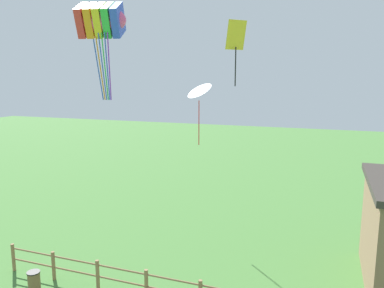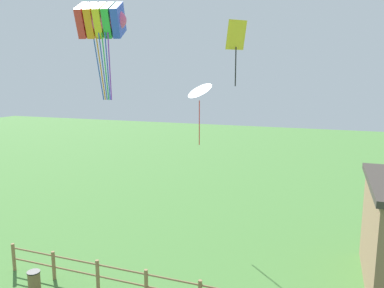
# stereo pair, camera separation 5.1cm
# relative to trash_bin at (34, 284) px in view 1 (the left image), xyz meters

# --- Properties ---
(wooden_fence) EXTENTS (14.65, 0.14, 1.18)m
(wooden_fence) POSITION_rel_trash_bin_xyz_m (5.05, 1.21, 0.18)
(wooden_fence) COLOR olive
(wooden_fence) RESTS_ON ground_plane
(trash_bin) EXTENTS (0.48, 0.48, 0.98)m
(trash_bin) POSITION_rel_trash_bin_xyz_m (0.00, 0.00, 0.00)
(trash_bin) COLOR brown
(trash_bin) RESTS_ON ground_plane
(kite_rainbow_parafoil) EXTENTS (2.84, 2.38, 4.66)m
(kite_rainbow_parafoil) POSITION_rel_trash_bin_xyz_m (-0.55, 5.91, 10.21)
(kite_rainbow_parafoil) COLOR #E54C8C
(kite_yellow_diamond) EXTENTS (0.79, 0.79, 2.61)m
(kite_yellow_diamond) POSITION_rel_trash_bin_xyz_m (6.19, 5.25, 9.01)
(kite_yellow_diamond) COLOR yellow
(kite_white_delta) EXTENTS (1.85, 1.81, 3.36)m
(kite_white_delta) POSITION_rel_trash_bin_xyz_m (3.39, 8.84, 6.86)
(kite_white_delta) COLOR white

